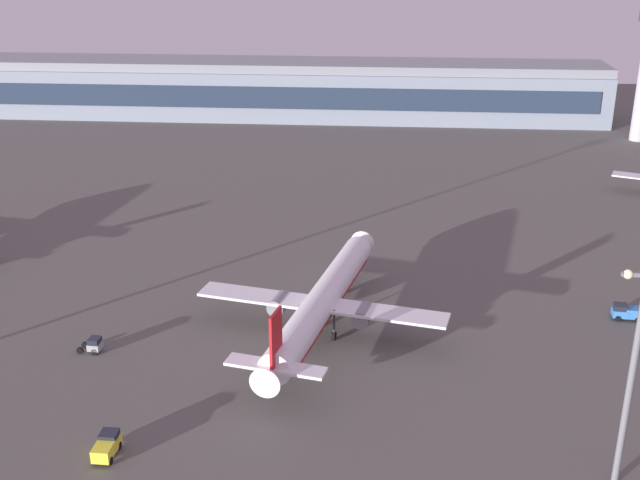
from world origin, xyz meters
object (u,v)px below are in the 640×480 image
Objects in this scene: pushback_tug at (94,345)px; cargo_loader at (627,312)px; maintenance_van at (107,446)px; apron_light_west at (634,365)px; airplane_taxiway_distant at (322,302)px.

cargo_loader is at bearing 106.83° from pushback_tug.
apron_light_west is (52.27, -0.07, 12.30)m from maintenance_van.
cargo_loader is 1.34× the size of pushback_tug.
pushback_tug is 0.14× the size of apron_light_west.
maintenance_van reaches higher than pushback_tug.
airplane_taxiway_distant reaches higher than pushback_tug.
airplane_taxiway_distant is 10.37× the size of cargo_loader.
cargo_loader is 73.90m from pushback_tug.
maintenance_van is at bearing 125.38° from cargo_loader.
apron_light_west reaches higher than pushback_tug.
apron_light_west is at bearing -30.75° from airplane_taxiway_distant.
cargo_loader is at bearing 21.38° from airplane_taxiway_distant.
apron_light_west reaches higher than airplane_taxiway_distant.
airplane_taxiway_distant is 30.68m from pushback_tug.
maintenance_van and cargo_loader have the same top height.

